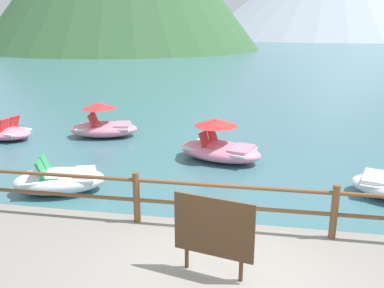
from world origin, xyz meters
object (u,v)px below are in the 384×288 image
Objects in this scene: pedal_boat_2 at (2,132)px; pedal_boat_3 at (219,147)px; pedal_boat_0 at (104,125)px; sign_board at (214,228)px; pedal_boat_1 at (60,180)px.

pedal_boat_2 is 0.83× the size of pedal_boat_3.
pedal_boat_3 is at bearing -23.75° from pedal_boat_0.
pedal_boat_2 is at bearing 138.58° from sign_board.
pedal_boat_3 reaches higher than pedal_boat_2.
sign_board is at bearing -39.00° from pedal_boat_1.
pedal_boat_2 is (-3.39, -0.91, -0.17)m from pedal_boat_0.
sign_board is at bearing -84.57° from pedal_boat_3.
pedal_boat_0 is at bearing 156.25° from pedal_boat_3.
sign_board is at bearing -41.42° from pedal_boat_2.
pedal_boat_1 is at bearing -43.57° from pedal_boat_2.
pedal_boat_1 reaches higher than pedal_boat_2.
pedal_boat_1 is (0.88, -4.97, -0.11)m from pedal_boat_0.
pedal_boat_0 is 1.10× the size of pedal_boat_2.
pedal_boat_1 is at bearing 141.00° from sign_board.
pedal_boat_3 is (7.74, -1.01, 0.17)m from pedal_boat_2.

